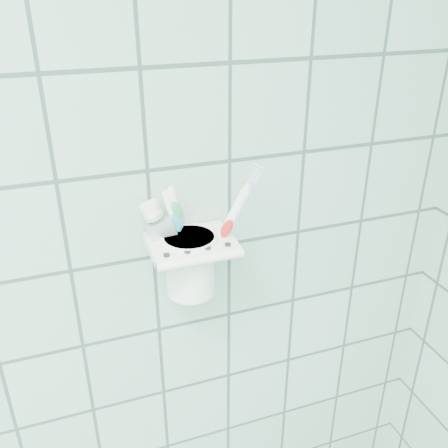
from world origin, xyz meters
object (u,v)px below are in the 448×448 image
holder_bracket (191,245)px  toothbrush_blue (193,228)px  cup (190,262)px  toothpaste_tube (185,236)px  toothbrush_orange (195,224)px  toothbrush_pink (188,217)px

holder_bracket → toothbrush_blue: 0.03m
cup → toothpaste_tube: (-0.00, 0.01, 0.04)m
toothbrush_orange → toothpaste_tube: 0.03m
toothbrush_pink → toothbrush_orange: size_ratio=1.08×
holder_bracket → toothbrush_blue: (0.00, -0.01, 0.03)m
toothbrush_blue → cup: bearing=89.0°
toothbrush_blue → toothpaste_tube: toothbrush_blue is taller
toothbrush_orange → holder_bracket: bearing=-144.1°
cup → toothpaste_tube: bearing=119.7°
cup → toothbrush_blue: bearing=-74.8°
cup → toothpaste_tube: 0.04m
holder_bracket → toothbrush_orange: size_ratio=0.60×
toothbrush_blue → toothbrush_orange: size_ratio=0.98×
holder_bracket → toothpaste_tube: bearing=116.6°
toothbrush_orange → toothpaste_tube: (-0.01, 0.01, -0.02)m
toothbrush_pink → toothbrush_orange: (0.01, -0.01, -0.01)m
holder_bracket → cup: 0.03m
holder_bracket → cup: (-0.00, 0.00, -0.03)m
holder_bracket → toothbrush_pink: toothbrush_pink is taller
cup → toothbrush_pink: size_ratio=0.43×
cup → toothpaste_tube: size_ratio=0.60×
toothbrush_orange → toothbrush_blue: bearing=-95.0°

